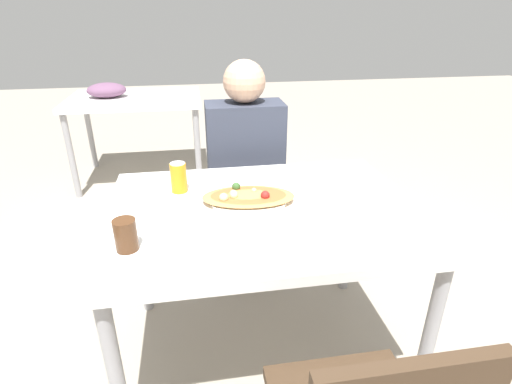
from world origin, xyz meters
TOP-DOWN VIEW (x-y plane):
  - ground_plane at (0.00, 0.00)m, footprint 14.00×14.00m
  - dining_table at (0.00, 0.00)m, footprint 1.18×0.88m
  - chair_far_seated at (0.02, 0.77)m, footprint 0.40×0.40m
  - person_seated at (0.02, 0.66)m, footprint 0.40×0.24m
  - pizza_main at (-0.05, 0.06)m, footprint 0.38×0.30m
  - soda_can at (-0.31, 0.20)m, footprint 0.07×0.07m
  - drink_glass at (-0.47, -0.21)m, footprint 0.07×0.07m
  - background_table at (-0.75, 2.21)m, footprint 1.10×0.80m

SIDE VIEW (x-z plane):
  - ground_plane at x=0.00m, z-range 0.00..0.00m
  - chair_far_seated at x=0.02m, z-range 0.07..0.95m
  - dining_table at x=0.00m, z-range 0.30..1.04m
  - background_table at x=-0.75m, z-range 0.25..1.12m
  - person_seated at x=0.02m, z-range 0.11..1.32m
  - pizza_main at x=-0.05m, z-range 0.73..0.79m
  - drink_glass at x=-0.47m, z-range 0.74..0.85m
  - soda_can at x=-0.31m, z-range 0.74..0.87m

